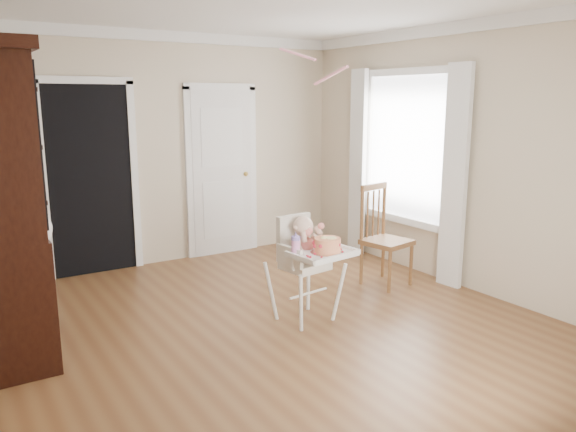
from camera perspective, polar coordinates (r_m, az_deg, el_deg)
floor at (r=4.93m, az=-1.15°, el=-11.40°), size 5.00×5.00×0.00m
wall_back at (r=6.82m, az=-12.21°, el=6.57°), size 4.50×0.00×4.50m
wall_right at (r=6.04m, az=17.47°, el=5.64°), size 0.00×5.00×5.00m
crown_molding at (r=4.58m, az=-1.30°, el=20.54°), size 4.50×5.00×0.12m
doorway at (r=6.58m, az=-19.45°, el=3.86°), size 1.06×0.05×2.22m
closet_door at (r=7.11m, az=-6.72°, el=4.32°), size 0.96×0.09×2.13m
window_right at (r=6.54m, az=11.67°, el=5.81°), size 0.13×1.84×2.30m
high_chair at (r=4.93m, az=1.79°, el=-4.10°), size 0.62×0.74×0.96m
baby at (r=4.91m, az=1.63°, el=-2.50°), size 0.29×0.22×0.42m
cake at (r=4.75m, az=4.04°, el=-3.01°), size 0.29×0.29×0.14m
sippy_cup at (r=4.73m, az=0.79°, el=-2.89°), size 0.08×0.08×0.19m
dining_chair at (r=6.02m, az=9.77°, el=-2.28°), size 0.50×0.50×1.06m
streamer at (r=5.57m, az=0.96°, el=16.12°), size 0.12×0.49×0.15m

